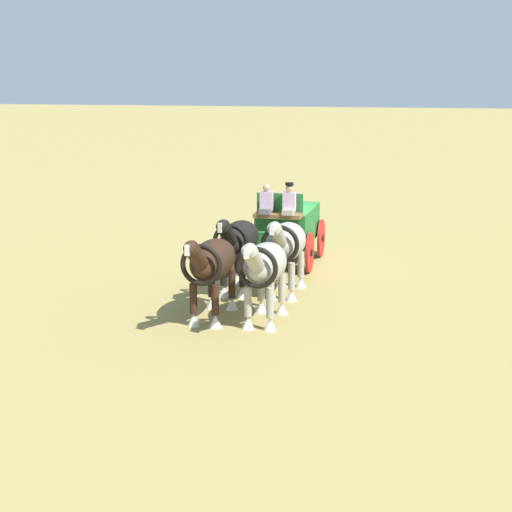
# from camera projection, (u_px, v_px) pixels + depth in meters

# --- Properties ---
(ground_plane) EXTENTS (220.00, 220.00, 0.00)m
(ground_plane) POSITION_uv_depth(u_px,v_px,m) (288.00, 263.00, 25.92)
(ground_plane) COLOR #9E8C4C
(show_wagon) EXTENTS (5.73, 1.99, 2.76)m
(show_wagon) POSITION_uv_depth(u_px,v_px,m) (287.00, 226.00, 25.50)
(show_wagon) COLOR #236B2D
(show_wagon) RESTS_ON ground
(draft_horse_rear_near) EXTENTS (3.04, 1.06, 2.27)m
(draft_horse_rear_near) POSITION_uv_depth(u_px,v_px,m) (286.00, 244.00, 21.94)
(draft_horse_rear_near) COLOR #9E998E
(draft_horse_rear_near) RESTS_ON ground
(draft_horse_rear_off) EXTENTS (3.16, 1.01, 2.28)m
(draft_horse_rear_off) POSITION_uv_depth(u_px,v_px,m) (238.00, 242.00, 22.22)
(draft_horse_rear_off) COLOR black
(draft_horse_rear_off) RESTS_ON ground
(draft_horse_lead_near) EXTENTS (3.04, 1.03, 2.25)m
(draft_horse_lead_near) POSITION_uv_depth(u_px,v_px,m) (264.00, 267.00, 19.47)
(draft_horse_lead_near) COLOR #9E998E
(draft_horse_lead_near) RESTS_ON ground
(draft_horse_lead_off) EXTENTS (3.23, 1.05, 2.27)m
(draft_horse_lead_off) POSITION_uv_depth(u_px,v_px,m) (211.00, 263.00, 19.75)
(draft_horse_lead_off) COLOR #331E14
(draft_horse_lead_off) RESTS_ON ground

